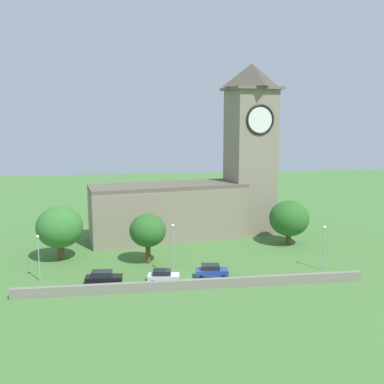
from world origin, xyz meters
name	(u,v)px	position (x,y,z in m)	size (l,w,h in m)	color
ground_plane	(179,250)	(0.00, 15.00, 0.00)	(200.00, 200.00, 0.00)	#477538
church	(205,183)	(5.87, 23.73, 9.82)	(35.28, 14.45, 31.39)	gray
quay_barrier	(194,284)	(0.00, -2.46, 0.64)	(45.42, 0.70, 1.27)	gray
car_black	(103,278)	(-11.61, 0.60, 0.97)	(4.87, 2.37, 1.91)	black
car_white	(163,276)	(-3.75, 0.42, 0.88)	(4.38, 2.50, 1.74)	silver
car_blue	(212,271)	(2.98, 1.34, 0.94)	(4.61, 2.59, 1.87)	#233D9E
streetlamp_west_end	(38,250)	(-20.21, 3.35, 4.31)	(0.44, 0.44, 6.37)	#9EA0A5
streetlamp_west_mid	(173,241)	(-2.14, 3.22, 4.84)	(0.44, 0.44, 7.30)	#9EA0A5
streetlamp_central	(324,240)	(19.48, 2.21, 4.42)	(0.44, 0.44, 6.56)	#9EA0A5
tree_by_tower	(60,227)	(-18.67, 12.22, 5.16)	(7.07, 7.07, 8.37)	brown
tree_riverside_west	(148,231)	(-5.38, 8.80, 5.03)	(5.48, 5.48, 7.54)	brown
tree_riverside_east	(289,218)	(19.12, 15.56, 4.57)	(6.81, 6.81, 7.66)	brown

